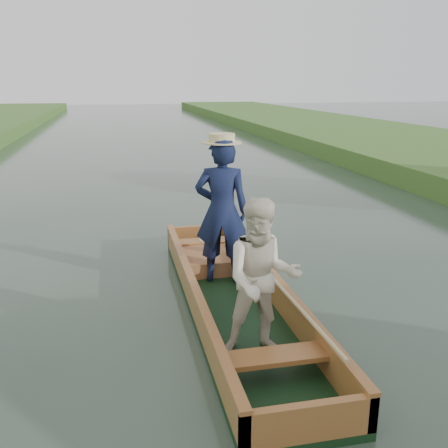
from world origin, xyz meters
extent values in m
plane|color=#283D30|center=(0.00, 0.00, 0.00)|extent=(120.00, 120.00, 0.00)
cube|color=black|center=(0.00, 0.00, 0.04)|extent=(1.10, 5.00, 0.08)
cube|color=#9C6530|center=(-0.51, 0.00, 0.24)|extent=(0.08, 5.00, 0.32)
cube|color=#9C6530|center=(0.51, 0.00, 0.24)|extent=(0.08, 5.00, 0.32)
cube|color=#9C6530|center=(0.00, 2.46, 0.24)|extent=(1.10, 0.08, 0.32)
cube|color=#9C6530|center=(0.00, -2.46, 0.24)|extent=(1.10, 0.08, 0.32)
cube|color=#9C6530|center=(-0.51, 0.00, 0.42)|extent=(0.10, 5.00, 0.04)
cube|color=#9C6530|center=(0.51, 0.00, 0.42)|extent=(0.10, 5.00, 0.04)
cube|color=#9C6530|center=(0.00, 1.90, 0.30)|extent=(0.94, 0.30, 0.05)
cube|color=#9C6530|center=(0.00, -1.60, 0.30)|extent=(0.94, 0.30, 0.05)
imported|color=#131A3C|center=(0.02, 0.82, 1.06)|extent=(0.82, 0.64, 1.97)
cylinder|color=beige|center=(0.02, 0.82, 2.01)|extent=(0.52, 0.52, 0.12)
imported|color=beige|center=(0.00, -1.15, 0.88)|extent=(0.86, 0.71, 1.60)
cube|color=#AC4437|center=(-0.03, 1.34, 0.19)|extent=(0.85, 0.90, 0.22)
sphere|color=tan|center=(0.27, 1.24, 0.42)|extent=(0.21, 0.21, 0.21)
sphere|color=tan|center=(0.27, 1.23, 0.58)|extent=(0.16, 0.16, 0.16)
sphere|color=tan|center=(0.21, 1.23, 0.65)|extent=(0.06, 0.06, 0.06)
sphere|color=tan|center=(0.33, 1.23, 0.65)|extent=(0.06, 0.06, 0.06)
sphere|color=tan|center=(0.27, 1.17, 0.56)|extent=(0.06, 0.06, 0.06)
sphere|color=tan|center=(0.17, 1.22, 0.45)|extent=(0.07, 0.07, 0.07)
sphere|color=tan|center=(0.36, 1.22, 0.45)|extent=(0.07, 0.07, 0.07)
sphere|color=tan|center=(0.21, 1.21, 0.33)|extent=(0.09, 0.09, 0.09)
sphere|color=tan|center=(0.32, 1.21, 0.33)|extent=(0.09, 0.09, 0.09)
cylinder|color=silver|center=(-0.08, 1.90, 0.33)|extent=(0.07, 0.07, 0.01)
cylinder|color=silver|center=(-0.08, 1.90, 0.37)|extent=(0.01, 0.01, 0.08)
ellipsoid|color=silver|center=(-0.08, 1.90, 0.43)|extent=(0.09, 0.09, 0.05)
cylinder|color=tan|center=(0.43, -0.19, 0.46)|extent=(0.04, 3.97, 0.18)
camera|label=1|loc=(-1.32, -5.47, 2.72)|focal=40.00mm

